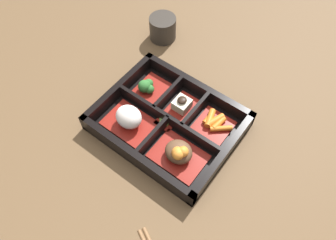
{
  "coord_description": "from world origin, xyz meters",
  "views": [
    {
      "loc": [
        -0.22,
        0.3,
        0.6
      ],
      "look_at": [
        0.0,
        0.0,
        0.03
      ],
      "focal_mm": 35.0,
      "sensor_mm": 36.0,
      "label": 1
    }
  ],
  "objects": [
    {
      "name": "bento_base",
      "position": [
        0.0,
        0.0,
        0.01
      ],
      "size": [
        0.29,
        0.23,
        0.01
      ],
      "color": "black",
      "rests_on": "ground_plane"
    },
    {
      "name": "bowl_tofu",
      "position": [
        0.0,
        -0.05,
        0.02
      ],
      "size": [
        0.05,
        0.08,
        0.04
      ],
      "color": "maroon",
      "rests_on": "bento_base"
    },
    {
      "name": "bowl_carrots",
      "position": [
        -0.08,
        -0.05,
        0.02
      ],
      "size": [
        0.08,
        0.08,
        0.02
      ],
      "color": "maroon",
      "rests_on": "bento_base"
    },
    {
      "name": "tea_cup",
      "position": [
        0.18,
        -0.21,
        0.03
      ],
      "size": [
        0.07,
        0.07,
        0.06
      ],
      "color": "#2D2823",
      "rests_on": "ground_plane"
    },
    {
      "name": "bowl_stew",
      "position": [
        -0.07,
        0.05,
        0.03
      ],
      "size": [
        0.11,
        0.08,
        0.05
      ],
      "color": "maroon",
      "rests_on": "bento_base"
    },
    {
      "name": "ground_plane",
      "position": [
        0.0,
        0.0,
        0.0
      ],
      "size": [
        3.0,
        3.0,
        0.0
      ],
      "primitive_type": "plane",
      "color": "brown"
    },
    {
      "name": "bowl_greens",
      "position": [
        0.09,
        -0.04,
        0.02
      ],
      "size": [
        0.07,
        0.08,
        0.03
      ],
      "color": "maroon",
      "rests_on": "bento_base"
    },
    {
      "name": "bowl_pickles",
      "position": [
        0.01,
        0.0,
        0.01
      ],
      "size": [
        0.04,
        0.04,
        0.01
      ],
      "color": "maroon",
      "rests_on": "bento_base"
    },
    {
      "name": "bento_rim",
      "position": [
        0.0,
        -0.0,
        0.02
      ],
      "size": [
        0.29,
        0.23,
        0.04
      ],
      "color": "black",
      "rests_on": "ground_plane"
    },
    {
      "name": "bowl_rice",
      "position": [
        0.06,
        0.05,
        0.03
      ],
      "size": [
        0.11,
        0.08,
        0.05
      ],
      "color": "maroon",
      "rests_on": "bento_base"
    }
  ]
}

